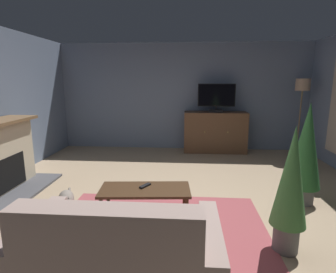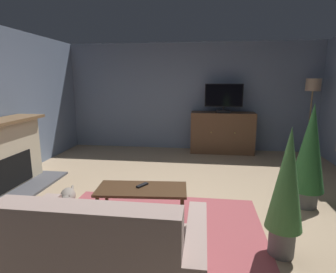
{
  "view_description": "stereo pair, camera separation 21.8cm",
  "coord_description": "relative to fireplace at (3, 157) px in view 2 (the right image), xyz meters",
  "views": [
    {
      "loc": [
        0.13,
        -3.46,
        1.74
      ],
      "look_at": [
        -0.15,
        0.26,
        0.97
      ],
      "focal_mm": 29.04,
      "sensor_mm": 36.0,
      "label": 1
    },
    {
      "loc": [
        0.34,
        -3.44,
        1.74
      ],
      "look_at": [
        -0.15,
        0.26,
        0.97
      ],
      "focal_mm": 29.04,
      "sensor_mm": 36.0,
      "label": 2
    }
  ],
  "objects": [
    {
      "name": "sofa_floral",
      "position": [
        2.44,
        -2.02,
        -0.21
      ],
      "size": [
        1.53,
        0.9,
        0.97
      ],
      "color": "#A3897F",
      "rests_on": "ground_plane"
    },
    {
      "name": "wall_back",
      "position": [
        2.82,
        3.16,
        0.79
      ],
      "size": [
        6.79,
        0.1,
        2.66
      ],
      "primitive_type": "cube",
      "color": "slate",
      "rests_on": "ground_plane"
    },
    {
      "name": "rug_central",
      "position": [
        2.62,
        -0.91,
        -0.53
      ],
      "size": [
        2.56,
        1.9,
        0.01
      ],
      "primitive_type": "cube",
      "color": "#9E474C",
      "rests_on": "ground_plane"
    },
    {
      "name": "cat",
      "position": [
        1.27,
        -0.4,
        -0.43
      ],
      "size": [
        0.36,
        0.71,
        0.23
      ],
      "color": "gray",
      "rests_on": "ground_plane"
    },
    {
      "name": "television",
      "position": [
        3.62,
        2.76,
        0.81
      ],
      "size": [
        0.88,
        0.2,
        0.68
      ],
      "color": "black",
      "rests_on": "tv_cabinet"
    },
    {
      "name": "floor_lamp",
      "position": [
        5.52,
        2.61,
        0.87
      ],
      "size": [
        0.32,
        0.32,
        1.78
      ],
      "color": "#4C4233",
      "rests_on": "ground_plane"
    },
    {
      "name": "coffee_table",
      "position": [
        2.45,
        -0.8,
        -0.12
      ],
      "size": [
        1.11,
        0.56,
        0.48
      ],
      "color": "#422B19",
      "rests_on": "ground_plane"
    },
    {
      "name": "potted_plant_on_hearth_side",
      "position": [
        4.61,
        0.0,
        0.24
      ],
      "size": [
        0.46,
        0.46,
        1.46
      ],
      "color": "slate",
      "rests_on": "ground_plane"
    },
    {
      "name": "ground_plane",
      "position": [
        2.82,
        -0.35,
        -0.56
      ],
      "size": [
        6.79,
        7.52,
        0.04
      ],
      "primitive_type": "cube",
      "color": "tan"
    },
    {
      "name": "fireplace",
      "position": [
        0.0,
        0.0,
        0.0
      ],
      "size": [
        0.88,
        1.65,
        1.14
      ],
      "color": "#4C4C51",
      "rests_on": "ground_plane"
    },
    {
      "name": "potted_plant_tall_palm_by_window",
      "position": [
        3.98,
        -1.19,
        0.19
      ],
      "size": [
        0.36,
        0.36,
        1.33
      ],
      "color": "slate",
      "rests_on": "ground_plane"
    },
    {
      "name": "tv_remote",
      "position": [
        2.44,
        -0.74,
        -0.05
      ],
      "size": [
        0.13,
        0.17,
        0.02
      ],
      "primitive_type": "cube",
      "rotation": [
        0.0,
        0.0,
        1.03
      ],
      "color": "black",
      "rests_on": "coffee_table"
    },
    {
      "name": "tv_cabinet",
      "position": [
        3.62,
        2.81,
        -0.07
      ],
      "size": [
        1.51,
        0.53,
        0.99
      ],
      "color": "#402A1C",
      "rests_on": "ground_plane"
    }
  ]
}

